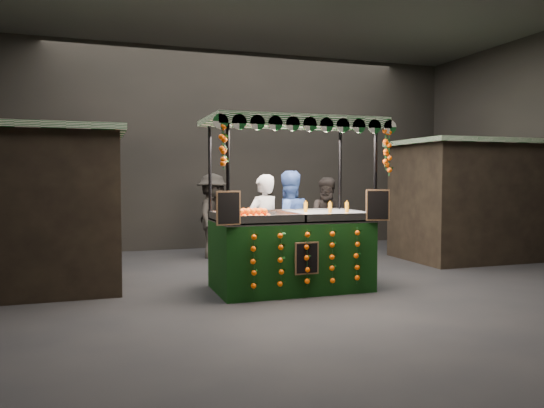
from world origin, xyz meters
name	(u,v)px	position (x,y,z in m)	size (l,w,h in m)	color
ground	(308,285)	(0.00, 0.00, 0.00)	(12.00, 12.00, 0.00)	black
market_hall	(309,81)	(0.00, 0.00, 3.38)	(12.10, 10.10, 5.05)	black
neighbour_stall_left	(27,208)	(-4.40, 1.00, 1.31)	(3.00, 2.20, 2.60)	black
neighbour_stall_right	(467,199)	(4.40, 1.50, 1.31)	(3.00, 2.20, 2.60)	black
juice_stall	(292,237)	(-0.38, -0.27, 0.84)	(2.81, 1.65, 2.72)	black
vendor_grey	(263,228)	(-0.60, 0.58, 0.92)	(0.79, 0.67, 1.85)	gray
vendor_blue	(288,224)	(-0.10, 0.69, 0.96)	(0.96, 0.77, 1.91)	#2A4488
shopper_0	(48,230)	(-4.21, 2.36, 0.83)	(0.62, 0.43, 1.65)	#2C2724
shopper_1	(329,221)	(1.21, 1.80, 0.90)	(1.05, 0.94, 1.80)	#2C2624
shopper_2	(220,220)	(-0.73, 3.44, 0.83)	(0.99, 0.96, 1.66)	#2C2623
shopper_3	(212,216)	(-0.91, 3.37, 0.94)	(1.11, 1.39, 1.88)	black
shopper_4	(31,229)	(-4.50, 2.40, 0.86)	(0.92, 0.68, 1.71)	#2E2726
shopper_5	(421,218)	(4.50, 3.37, 0.76)	(1.22, 1.38, 1.51)	black
shopper_6	(267,217)	(0.51, 3.83, 0.83)	(0.46, 0.65, 1.67)	#282421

